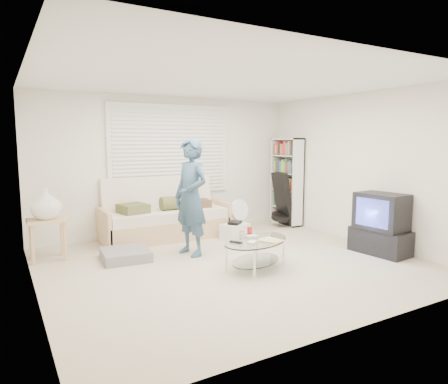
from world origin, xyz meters
TOP-DOWN VIEW (x-y plane):
  - ground at (0.00, 0.00)m, footprint 5.00×5.00m
  - room_shell at (0.00, 0.48)m, footprint 5.02×4.52m
  - window_blinds at (0.00, 2.20)m, footprint 2.32×0.08m
  - futon_sofa at (-0.28, 1.88)m, footprint 2.20×0.89m
  - grey_floor_pillow at (-1.26, 0.91)m, footprint 0.70×0.70m
  - side_table at (-2.22, 1.46)m, footprint 0.53×0.43m
  - bookshelf at (2.32, 1.74)m, footprint 0.28×0.74m
  - guitar_case at (2.11, 1.58)m, footprint 0.40×0.40m
  - floor_fan at (1.02, 1.48)m, footprint 0.40×0.26m
  - storage_bin at (0.74, 1.15)m, footprint 0.52×0.43m
  - tv_unit at (2.20, -0.69)m, footprint 0.53×0.89m
  - coffee_table at (0.13, -0.38)m, footprint 1.27×1.07m
  - standing_person at (-0.31, 0.68)m, footprint 0.56×0.72m

SIDE VIEW (x-z plane):
  - ground at x=0.00m, z-range 0.00..0.00m
  - grey_floor_pillow at x=-1.26m, z-range 0.00..0.15m
  - storage_bin at x=0.74m, z-range -0.01..0.31m
  - coffee_table at x=0.13m, z-range 0.06..0.59m
  - futon_sofa at x=-0.28m, z-range -0.18..0.89m
  - floor_fan at x=1.02m, z-range 0.05..0.70m
  - tv_unit at x=2.20m, z-range -0.01..0.91m
  - guitar_case at x=2.11m, z-range -0.06..1.01m
  - side_table at x=-2.22m, z-range 0.25..1.30m
  - standing_person at x=-0.31m, z-range 0.00..1.75m
  - bookshelf at x=2.32m, z-range 0.00..1.76m
  - window_blinds at x=0.00m, z-range 0.74..2.36m
  - room_shell at x=0.00m, z-range 0.37..2.88m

